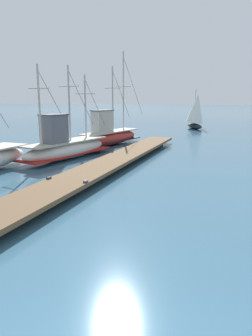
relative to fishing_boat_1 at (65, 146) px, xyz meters
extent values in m
cube|color=brown|center=(3.52, -1.98, -0.38)|extent=(2.92, 21.40, 0.16)
cylinder|color=#4C3D2D|center=(3.24, -7.31, -0.60)|extent=(0.36, 0.36, 0.29)
cylinder|color=#4C3D2D|center=(3.52, -1.98, -0.60)|extent=(0.36, 0.36, 0.29)
cylinder|color=#4C3D2D|center=(3.80, 3.35, -0.60)|extent=(0.36, 0.36, 0.29)
cylinder|color=#4C3D2D|center=(4.08, 8.67, -0.60)|extent=(0.36, 0.36, 0.29)
cube|color=#333338|center=(2.50, -6.20, -0.26)|extent=(0.13, 0.21, 0.08)
cube|color=#333338|center=(4.09, -6.28, -0.26)|extent=(0.13, 0.21, 0.08)
ellipsoid|color=silver|center=(0.03, 0.13, -0.22)|extent=(3.24, 6.97, 1.06)
cube|color=#B2AD9E|center=(0.03, 0.13, 0.27)|extent=(2.88, 6.27, 0.08)
cube|color=#B21E19|center=(0.03, 0.13, -0.46)|extent=(3.22, 6.84, 0.08)
cube|color=#565B66|center=(-0.21, -0.85, 1.08)|extent=(1.26, 1.55, 1.55)
cube|color=#3D3D42|center=(-0.21, -0.85, 1.89)|extent=(1.36, 1.68, 0.06)
cylinder|color=#B2ADA3|center=(0.11, 0.46, 2.48)|extent=(0.11, 0.11, 4.35)
cylinder|color=#B2ADA3|center=(0.11, 0.46, 3.47)|extent=(1.46, 0.42, 0.06)
cylinder|color=#333338|center=(0.40, 1.60, 2.70)|extent=(0.57, 2.20, 3.22)
cylinder|color=#B2ADA3|center=(0.48, 1.94, 2.26)|extent=(0.11, 0.11, 3.91)
cylinder|color=#B2ADA3|center=(0.48, 1.94, 3.07)|extent=(1.46, 0.42, 0.06)
cylinder|color=#333338|center=(0.74, 2.96, 2.46)|extent=(0.52, 1.98, 2.89)
cylinder|color=#B2ADA3|center=(-0.46, -1.84, 2.41)|extent=(0.11, 0.11, 4.20)
cylinder|color=#B2ADA3|center=(-0.46, -1.84, 3.29)|extent=(1.46, 0.42, 0.06)
cylinder|color=#333338|center=(-0.18, -0.74, 2.62)|extent=(0.55, 2.13, 3.11)
ellipsoid|color=#AD2823|center=(0.59, 6.26, -0.21)|extent=(3.17, 7.03, 1.07)
cube|color=#B2AD9E|center=(0.59, 6.26, 0.28)|extent=(2.82, 6.32, 0.08)
cube|color=black|center=(0.59, 6.26, -0.45)|extent=(3.15, 6.90, 0.08)
cube|color=#B7B2A8|center=(0.34, 5.26, 1.11)|extent=(1.19, 1.99, 1.57)
cube|color=#3D3D42|center=(0.34, 5.26, 1.92)|extent=(1.29, 2.15, 0.06)
cylinder|color=#B2ADA3|center=(0.68, 6.59, 2.73)|extent=(0.11, 0.11, 4.82)
cylinder|color=#B2ADA3|center=(0.68, 6.59, 3.55)|extent=(1.32, 0.39, 0.06)
cylinder|color=#333338|center=(1.01, 7.85, 2.97)|extent=(0.65, 2.44, 3.57)
cylinder|color=#B2ADA3|center=(1.07, 8.09, 3.34)|extent=(0.11, 0.11, 6.05)
cylinder|color=#B2ADA3|center=(1.07, 8.09, 3.70)|extent=(1.32, 0.39, 0.06)
cylinder|color=#333338|center=(1.48, 9.67, 3.65)|extent=(0.81, 3.05, 4.47)
ellipsoid|color=black|center=(5.59, 22.22, -0.45)|extent=(2.62, 4.22, 0.60)
cylinder|color=#B2ADA3|center=(5.55, 22.31, 1.84)|extent=(0.08, 0.08, 3.98)
cone|color=silver|center=(5.68, 21.99, 1.64)|extent=(3.02, 2.83, 3.58)
camera|label=1|loc=(8.87, -16.80, 2.76)|focal=34.00mm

